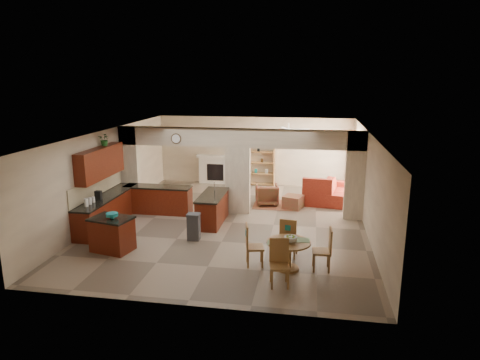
% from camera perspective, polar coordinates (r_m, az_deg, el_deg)
% --- Properties ---
extents(floor, '(10.00, 10.00, 0.00)m').
position_cam_1_polar(floor, '(13.31, -1.03, -5.69)').
color(floor, '#87745E').
rests_on(floor, ground).
extents(ceiling, '(10.00, 10.00, 0.00)m').
position_cam_1_polar(ceiling, '(12.67, -1.08, 6.35)').
color(ceiling, white).
rests_on(ceiling, wall_back).
extents(wall_back, '(8.00, 0.00, 8.00)m').
position_cam_1_polar(wall_back, '(17.76, 1.92, 3.89)').
color(wall_back, beige).
rests_on(wall_back, floor).
extents(wall_front, '(8.00, 0.00, 8.00)m').
position_cam_1_polar(wall_front, '(8.27, -7.49, -7.81)').
color(wall_front, beige).
rests_on(wall_front, floor).
extents(wall_left, '(0.00, 10.00, 10.00)m').
position_cam_1_polar(wall_left, '(14.19, -17.14, 0.80)').
color(wall_left, beige).
rests_on(wall_left, floor).
extents(wall_right, '(0.00, 10.00, 10.00)m').
position_cam_1_polar(wall_right, '(12.82, 16.81, -0.52)').
color(wall_right, beige).
rests_on(wall_right, floor).
extents(partition_left_pier, '(0.60, 0.25, 2.80)m').
position_cam_1_polar(partition_left_pier, '(14.95, -14.42, 1.60)').
color(partition_left_pier, beige).
rests_on(partition_left_pier, floor).
extents(partition_center_pier, '(0.80, 0.25, 2.20)m').
position_cam_1_polar(partition_center_pier, '(13.95, -0.29, -0.08)').
color(partition_center_pier, beige).
rests_on(partition_center_pier, floor).
extents(partition_right_pier, '(0.60, 0.25, 2.80)m').
position_cam_1_polar(partition_right_pier, '(13.75, 15.08, 0.53)').
color(partition_right_pier, beige).
rests_on(partition_right_pier, floor).
extents(partition_header, '(8.00, 0.25, 0.60)m').
position_cam_1_polar(partition_header, '(13.68, -0.30, 5.63)').
color(partition_header, beige).
rests_on(partition_header, partition_center_pier).
extents(kitchen_counter, '(2.52, 3.29, 1.48)m').
position_cam_1_polar(kitchen_counter, '(13.89, -14.59, -3.29)').
color(kitchen_counter, '#400D07').
rests_on(kitchen_counter, floor).
extents(upper_cabinets, '(0.35, 2.40, 0.90)m').
position_cam_1_polar(upper_cabinets, '(13.31, -18.12, 2.19)').
color(upper_cabinets, '#400D07').
rests_on(upper_cabinets, wall_left).
extents(peninsula, '(0.70, 1.85, 0.91)m').
position_cam_1_polar(peninsula, '(13.18, -3.70, -3.82)').
color(peninsula, '#400D07').
rests_on(peninsula, floor).
extents(wall_clock, '(0.34, 0.03, 0.34)m').
position_cam_1_polar(wall_clock, '(14.02, -8.52, 5.47)').
color(wall_clock, '#4A3218').
rests_on(wall_clock, partition_header).
extents(rug, '(1.60, 1.30, 0.01)m').
position_cam_1_polar(rug, '(15.14, 4.91, -3.31)').
color(rug, brown).
rests_on(rug, floor).
extents(fireplace, '(1.60, 0.35, 1.20)m').
position_cam_1_polar(fireplace, '(18.02, -3.22, 1.48)').
color(fireplace, beige).
rests_on(fireplace, floor).
extents(shelving_unit, '(1.00, 0.32, 1.80)m').
position_cam_1_polar(shelving_unit, '(17.63, 2.95, 2.16)').
color(shelving_unit, brown).
rests_on(shelving_unit, floor).
extents(window_a, '(0.02, 0.90, 1.90)m').
position_cam_1_polar(window_a, '(15.08, 15.61, 0.86)').
color(window_a, white).
rests_on(window_a, wall_right).
extents(window_b, '(0.02, 0.90, 1.90)m').
position_cam_1_polar(window_b, '(16.74, 15.04, 2.13)').
color(window_b, white).
rests_on(window_b, wall_right).
extents(glazed_door, '(0.02, 0.70, 2.10)m').
position_cam_1_polar(glazed_door, '(15.94, 15.28, 1.00)').
color(glazed_door, white).
rests_on(glazed_door, wall_right).
extents(drape_a_left, '(0.10, 0.28, 2.30)m').
position_cam_1_polar(drape_a_left, '(14.50, 15.69, 0.35)').
color(drape_a_left, '#44221B').
rests_on(drape_a_left, wall_right).
extents(drape_a_right, '(0.10, 0.28, 2.30)m').
position_cam_1_polar(drape_a_right, '(15.66, 15.25, 1.34)').
color(drape_a_right, '#44221B').
rests_on(drape_a_right, wall_right).
extents(drape_b_left, '(0.10, 0.28, 2.30)m').
position_cam_1_polar(drape_b_left, '(16.15, 15.09, 1.72)').
color(drape_b_left, '#44221B').
rests_on(drape_b_left, wall_right).
extents(drape_b_right, '(0.10, 0.28, 2.30)m').
position_cam_1_polar(drape_b_right, '(17.32, 14.73, 2.52)').
color(drape_b_right, '#44221B').
rests_on(drape_b_right, wall_right).
extents(ceiling_fan, '(1.00, 1.00, 0.10)m').
position_cam_1_polar(ceiling_fan, '(15.48, 6.50, 6.70)').
color(ceiling_fan, white).
rests_on(ceiling_fan, ceiling).
extents(kitchen_island, '(1.17, 0.94, 0.89)m').
position_cam_1_polar(kitchen_island, '(11.60, -16.68, -6.92)').
color(kitchen_island, '#400D07').
rests_on(kitchen_island, floor).
extents(teal_bowl, '(0.30, 0.30, 0.14)m').
position_cam_1_polar(teal_bowl, '(11.37, -16.69, -4.58)').
color(teal_bowl, '#137E82').
rests_on(teal_bowl, kitchen_island).
extents(trash_can, '(0.34, 0.29, 0.70)m').
position_cam_1_polar(trash_can, '(11.92, -6.18, -6.35)').
color(trash_can, '#313134').
rests_on(trash_can, floor).
extents(dining_table, '(1.02, 1.02, 0.70)m').
position_cam_1_polar(dining_table, '(10.13, 6.46, -9.32)').
color(dining_table, brown).
rests_on(dining_table, floor).
extents(fruit_bowl, '(0.30, 0.30, 0.16)m').
position_cam_1_polar(fruit_bowl, '(9.96, 6.77, -7.84)').
color(fruit_bowl, '#6BA222').
rests_on(fruit_bowl, dining_table).
extents(sofa, '(2.46, 1.30, 0.68)m').
position_cam_1_polar(sofa, '(15.97, 12.76, -1.44)').
color(sofa, maroon).
rests_on(sofa, floor).
extents(chaise, '(1.09, 0.93, 0.40)m').
position_cam_1_polar(chaise, '(15.34, 10.17, -2.48)').
color(chaise, maroon).
rests_on(chaise, floor).
extents(armchair, '(0.91, 0.92, 0.72)m').
position_cam_1_polar(armchair, '(15.09, 3.62, -1.95)').
color(armchair, maroon).
rests_on(armchair, floor).
extents(ottoman, '(0.77, 0.77, 0.44)m').
position_cam_1_polar(ottoman, '(14.78, 7.09, -2.92)').
color(ottoman, maroon).
rests_on(ottoman, floor).
extents(plant, '(0.40, 0.36, 0.38)m').
position_cam_1_polar(plant, '(13.53, -17.60, 5.17)').
color(plant, '#194412').
rests_on(plant, upper_cabinets).
extents(chair_north, '(0.47, 0.47, 1.02)m').
position_cam_1_polar(chair_north, '(10.74, 6.49, -7.47)').
color(chair_north, brown).
rests_on(chair_north, floor).
extents(chair_east, '(0.44, 0.44, 1.02)m').
position_cam_1_polar(chair_east, '(10.20, 11.33, -8.84)').
color(chair_east, brown).
rests_on(chair_east, floor).
extents(chair_south, '(0.49, 0.49, 1.02)m').
position_cam_1_polar(chair_south, '(9.41, 5.26, -10.60)').
color(chair_south, brown).
rests_on(chair_south, floor).
extents(chair_west, '(0.50, 0.50, 1.02)m').
position_cam_1_polar(chair_west, '(10.25, 1.52, -8.45)').
color(chair_west, brown).
rests_on(chair_west, floor).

